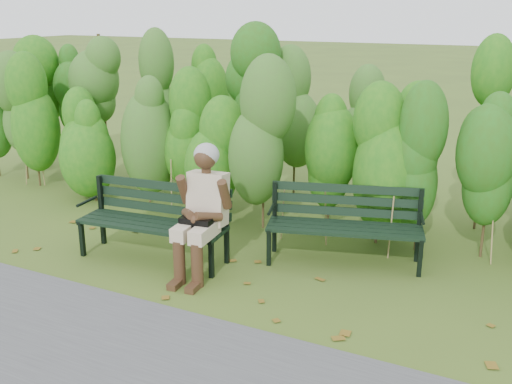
% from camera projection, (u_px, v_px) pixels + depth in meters
% --- Properties ---
extents(ground, '(80.00, 80.00, 0.00)m').
position_uv_depth(ground, '(240.00, 272.00, 6.03)').
color(ground, '#445A21').
extents(hedge_band, '(11.04, 1.67, 2.42)m').
position_uv_depth(hedge_band, '(312.00, 119.00, 7.25)').
color(hedge_band, '#47381E').
rests_on(hedge_band, ground).
extents(leaf_litter, '(5.24, 2.14, 0.01)m').
position_uv_depth(leaf_litter, '(208.00, 268.00, 6.12)').
color(leaf_litter, brown).
rests_on(leaf_litter, ground).
extents(bench_left, '(1.63, 0.67, 0.79)m').
position_uv_depth(bench_left, '(156.00, 215.00, 6.28)').
color(bench_left, black).
rests_on(bench_left, ground).
extents(bench_right, '(1.66, 0.93, 0.79)m').
position_uv_depth(bench_right, '(345.00, 219.00, 6.18)').
color(bench_right, black).
rests_on(bench_right, ground).
extents(seated_woman, '(0.56, 0.82, 1.30)m').
position_uv_depth(seated_woman, '(202.00, 204.00, 5.84)').
color(seated_woman, beige).
rests_on(seated_woman, ground).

